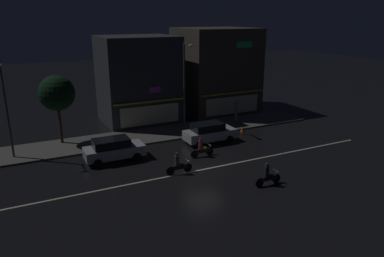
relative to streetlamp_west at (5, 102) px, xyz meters
name	(u,v)px	position (x,y,z in m)	size (l,w,h in m)	color
ground_plane	(204,170)	(11.73, -7.78, -4.33)	(140.00, 140.00, 0.00)	black
lane_divider_stripe	(204,169)	(11.73, -7.78, -4.33)	(28.58, 0.16, 0.01)	beige
sidewalk_far	(159,134)	(11.73, 0.84, -4.26)	(30.08, 4.23, 0.14)	#5B5954
storefront_left_block	(215,70)	(20.76, 6.65, 0.14)	(7.77, 7.55, 8.97)	#4C443A
storefront_center_block	(138,79)	(11.73, 6.18, -0.16)	(7.16, 6.61, 8.36)	#383A3F
streetlamp_west	(5,102)	(0.00, 0.00, 0.00)	(0.44, 1.64, 7.11)	#47494C
streetlamp_mid	(185,80)	(14.31, 0.68, 0.38)	(0.44, 1.64, 7.85)	#47494C
pedestrian_on_sidewalk	(236,111)	(20.33, 1.55, -3.26)	(0.33, 0.33, 1.99)	gray
street_tree	(57,93)	(3.65, 2.02, -0.06)	(2.84, 2.84, 5.58)	#473323
parked_car_near_kerb	(209,132)	(14.82, -2.91, -3.46)	(4.30, 1.98, 1.67)	silver
parked_car_trailing	(114,149)	(6.62, -3.36, -3.46)	(4.30, 1.98, 1.67)	silver
motorcycle_lead	(268,176)	(14.19, -11.66, -3.70)	(1.90, 0.60, 1.52)	black
motorcycle_following	(202,149)	(12.74, -5.54, -3.70)	(1.90, 0.60, 1.52)	black
motorcycle_opposite_lane	(178,165)	(9.91, -7.61, -3.70)	(1.90, 0.60, 1.52)	black
traffic_cone	(242,129)	(18.95, -1.74, -4.06)	(0.36, 0.36, 0.55)	orange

